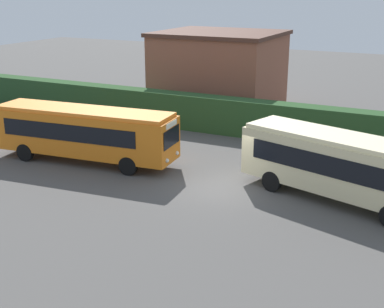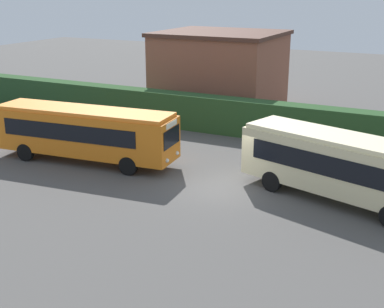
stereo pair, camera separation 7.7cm
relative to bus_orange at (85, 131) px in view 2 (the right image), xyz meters
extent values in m
plane|color=#514F4C|center=(8.53, -0.48, -1.76)|extent=(114.65, 114.65, 0.00)
cube|color=orange|center=(-0.01, 0.00, -0.07)|extent=(10.65, 3.42, 2.28)
cube|color=orange|center=(-0.01, 0.00, 1.17)|extent=(10.32, 3.19, 0.20)
cube|color=black|center=(-0.42, 1.20, 0.20)|extent=(8.13, 0.81, 0.91)
cube|color=black|center=(-0.19, -1.26, 0.20)|extent=(8.13, 0.81, 0.91)
cube|color=black|center=(5.22, 0.50, 0.20)|extent=(0.23, 1.99, 0.96)
cube|color=silver|center=(5.22, 0.50, 0.89)|extent=(0.17, 1.34, 0.28)
cylinder|color=black|center=(3.12, 1.42, -1.26)|extent=(1.02, 0.37, 1.00)
cylinder|color=black|center=(3.33, -0.81, -1.26)|extent=(1.02, 0.37, 1.00)
cylinder|color=black|center=(-3.34, 0.81, -1.26)|extent=(1.02, 0.37, 1.00)
cylinder|color=black|center=(-3.13, -1.42, -1.26)|extent=(1.02, 0.37, 1.00)
sphere|color=silver|center=(5.17, 1.16, -0.86)|extent=(0.22, 0.22, 0.22)
sphere|color=silver|center=(5.30, -0.17, -0.86)|extent=(0.22, 0.22, 0.22)
cube|color=beige|center=(13.89, 0.64, -0.04)|extent=(9.82, 5.12, 2.33)
cube|color=#F8E8B2|center=(13.89, 0.64, 1.22)|extent=(9.49, 4.85, 0.20)
cube|color=black|center=(13.96, 1.94, 0.23)|extent=(7.11, 2.17, 0.93)
cube|color=black|center=(13.24, -0.48, 0.23)|extent=(7.11, 2.17, 0.93)
cylinder|color=black|center=(11.40, 2.59, -1.26)|extent=(1.04, 0.56, 1.00)
cylinder|color=black|center=(10.74, 0.39, -1.26)|extent=(1.04, 0.56, 1.00)
cube|color=#264923|center=(8.53, 8.96, -0.57)|extent=(69.33, 1.39, 2.39)
cube|color=brown|center=(1.21, 15.86, 1.09)|extent=(8.92, 7.91, 5.70)
cube|color=#4C2D23|center=(1.21, 15.86, 4.10)|extent=(9.27, 8.23, 0.30)
cone|color=orange|center=(-0.64, 6.22, -1.46)|extent=(0.36, 0.36, 0.60)
camera|label=1|loc=(17.75, -22.41, 7.76)|focal=49.11mm
camera|label=2|loc=(17.82, -22.37, 7.76)|focal=49.11mm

